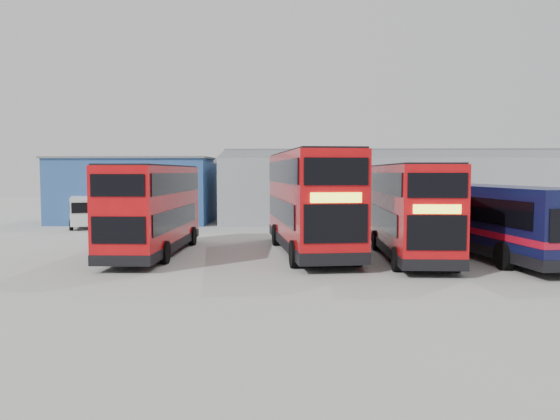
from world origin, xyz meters
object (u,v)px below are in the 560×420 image
at_px(double_decker_left, 154,210).
at_px(panel_van, 86,210).
at_px(maintenance_shed, 409,189).
at_px(office_block, 138,189).
at_px(single_decker_blue, 492,221).
at_px(double_decker_right, 409,212).
at_px(double_decker_centre, 310,203).

xyz_separation_m(double_decker_left, panel_van, (-8.30, 12.64, -0.89)).
bearing_deg(maintenance_shed, office_block, -174.79).
distance_m(office_block, double_decker_left, 18.39).
bearing_deg(office_block, maintenance_shed, 5.21).
xyz_separation_m(single_decker_blue, panel_van, (-24.35, 12.53, -0.41)).
distance_m(maintenance_shed, double_decker_right, 20.33).
distance_m(maintenance_shed, panel_van, 25.27).
bearing_deg(double_decker_centre, double_decker_left, 177.67).
xyz_separation_m(double_decker_centre, single_decker_blue, (8.56, -0.74, -0.81)).
bearing_deg(double_decker_right, single_decker_blue, 9.34).
bearing_deg(office_block, double_decker_left, -71.00).
height_order(double_decker_left, double_decker_right, double_decker_right).
relative_size(maintenance_shed, double_decker_centre, 2.54).
bearing_deg(maintenance_shed, panel_van, -164.48).
relative_size(double_decker_left, double_decker_right, 0.99).
xyz_separation_m(maintenance_shed, single_decker_blue, (0.04, -19.28, -0.95)).
relative_size(double_decker_centre, double_decker_right, 1.17).
height_order(maintenance_shed, double_decker_left, maintenance_shed).
bearing_deg(office_block, double_decker_centre, -50.80).
height_order(office_block, double_decker_centre, office_block).
distance_m(double_decker_left, single_decker_blue, 16.06).
xyz_separation_m(office_block, double_decker_right, (18.04, -17.93, -0.42)).
relative_size(maintenance_shed, double_decker_right, 2.97).
xyz_separation_m(office_block, double_decker_centre, (13.48, -16.53, -0.11)).
xyz_separation_m(double_decker_centre, double_decker_right, (4.56, -1.40, -0.32)).
relative_size(office_block, single_decker_blue, 0.98).
height_order(office_block, panel_van, office_block).
height_order(double_decker_centre, double_decker_right, double_decker_centre).
bearing_deg(office_block, double_decker_right, -44.83).
bearing_deg(panel_van, maintenance_shed, -5.47).
distance_m(office_block, panel_van, 5.44).
distance_m(double_decker_centre, single_decker_blue, 8.63).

